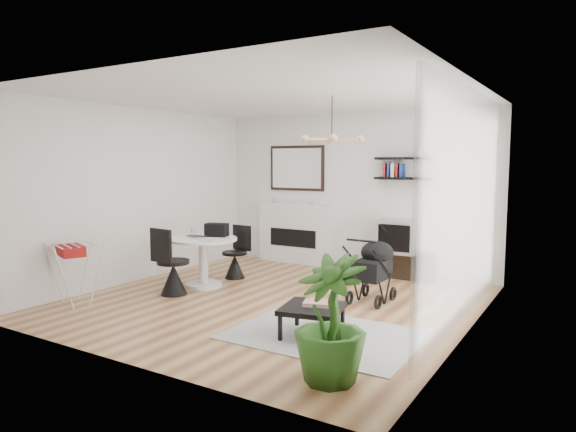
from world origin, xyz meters
The scene contains 25 objects.
floor centered at (0.00, 0.00, 0.00)m, with size 5.00×5.00×0.00m, color brown.
ceiling centered at (0.00, 0.00, 2.70)m, with size 5.00×5.00×0.00m, color white.
wall_back centered at (0.00, 2.50, 1.35)m, with size 5.00×5.00×0.00m, color white.
wall_left centered at (-2.50, 0.00, 1.35)m, with size 5.00×5.00×0.00m, color white.
wall_right centered at (2.50, 0.00, 1.35)m, with size 5.00×5.00×0.00m, color white.
sheer_curtain centered at (2.40, 0.20, 1.35)m, with size 0.04×3.60×2.60m, color white.
fireplace centered at (-1.10, 2.42, 0.69)m, with size 1.50×0.17×2.16m.
shelf_lower centered at (0.95, 2.37, 1.60)m, with size 0.90×0.25×0.04m, color black.
shelf_upper centered at (0.95, 2.37, 1.92)m, with size 0.90×0.25×0.04m, color black.
pendant_lamp centered at (0.70, 0.30, 2.15)m, with size 0.90×0.90×0.10m, color tan, non-canonical shape.
tv_console centered at (0.95, 2.30, 0.20)m, with size 1.08×0.38×0.40m, color black.
crt_tv centered at (0.93, 2.30, 0.67)m, with size 0.61×0.53×0.53m.
dining_table centered at (-1.34, 0.14, 0.49)m, with size 1.01×1.01×0.74m.
laptop centered at (-1.45, 0.10, 0.75)m, with size 0.32×0.21×0.03m, color black.
black_bag centered at (-1.27, 0.38, 0.84)m, with size 0.33×0.20×0.20m, color black.
newspaper centered at (-1.13, 0.06, 0.74)m, with size 0.33×0.27×0.01m, color silver.
drinking_glass centered at (-1.64, 0.27, 0.79)m, with size 0.06×0.06×0.11m, color white.
chair_far centered at (-1.29, 0.86, 0.27)m, with size 0.40×0.41×0.84m.
chair_near centered at (-1.41, -0.44, 0.30)m, with size 0.46×0.48×0.96m.
drying_rack centered at (-2.13, -1.47, 0.43)m, with size 0.69×0.67×0.81m.
stroller centered at (1.13, 0.71, 0.39)m, with size 0.47×0.75×0.90m.
rug centered at (1.21, -0.85, 0.01)m, with size 2.00×1.44×0.01m, color gray.
coffee_table centered at (1.11, -0.95, 0.30)m, with size 0.73×0.73×0.32m.
magazines centered at (1.14, -0.88, 0.35)m, with size 0.29×0.23×0.04m, color #BB412E.
potted_plant centered at (1.79, -1.87, 0.54)m, with size 0.61×0.61×1.09m, color #295A19.
Camera 1 is at (3.67, -5.63, 1.86)m, focal length 32.00 mm.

